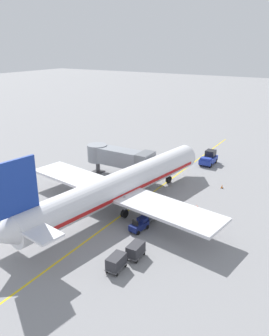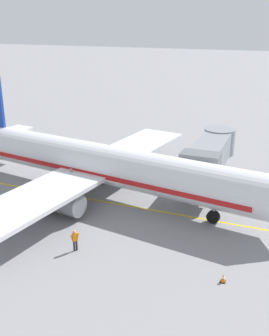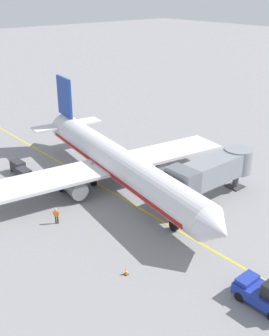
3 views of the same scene
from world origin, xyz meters
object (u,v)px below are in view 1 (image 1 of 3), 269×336
jet_bridge (119,157)px  safety_cone_nose_left (222,186)px  pushback_tractor (209,158)px  baggage_cart_second_in_train (116,262)px  baggage_cart_front (136,250)px  baggage_tug_lead (139,225)px  parked_airliner (120,186)px  ground_crew_wing_walker (197,211)px

jet_bridge → safety_cone_nose_left: 16.91m
pushback_tractor → baggage_cart_second_in_train: bearing=-84.7°
pushback_tractor → baggage_cart_second_in_train: (3.22, -34.76, -0.15)m
pushback_tractor → safety_cone_nose_left: pushback_tractor is taller
baggage_cart_front → safety_cone_nose_left: bearing=85.1°
pushback_tractor → baggage_tug_lead: (1.27, -27.06, -0.39)m
parked_airliner → baggage_cart_front: 11.87m
ground_crew_wing_walker → safety_cone_nose_left: size_ratio=2.86×
jet_bridge → baggage_cart_front: (14.12, -18.00, -2.50)m
jet_bridge → ground_crew_wing_walker: jet_bridge is taller
baggage_cart_front → safety_cone_nose_left: (1.91, 22.34, -0.66)m
baggage_cart_front → baggage_cart_second_in_train: 2.81m
baggage_tug_lead → ground_crew_wing_walker: ground_crew_wing_walker is taller
pushback_tractor → safety_cone_nose_left: 11.23m
pushback_tractor → ground_crew_wing_walker: bearing=-74.0°
jet_bridge → baggage_cart_second_in_train: size_ratio=4.10×
baggage_cart_second_in_train → jet_bridge: bearing=123.2°
pushback_tractor → baggage_cart_front: bearing=-83.3°
jet_bridge → ground_crew_wing_walker: 17.69m
pushback_tractor → safety_cone_nose_left: bearing=-59.6°
baggage_cart_front → safety_cone_nose_left: 22.43m
pushback_tractor → baggage_cart_second_in_train: pushback_tractor is taller
jet_bridge → safety_cone_nose_left: jet_bridge is taller
parked_airliner → pushback_tractor: size_ratio=8.40×
parked_airliner → jet_bridge: 11.27m
baggage_cart_second_in_train → baggage_tug_lead: bearing=104.2°
pushback_tractor → jet_bridge: bearing=-126.5°
baggage_cart_front → ground_crew_wing_walker: (2.13, 11.45, 0.00)m
jet_bridge → pushback_tractor: size_ratio=2.70×
jet_bridge → ground_crew_wing_walker: size_ratio=7.10×
ground_crew_wing_walker → baggage_tug_lead: bearing=-125.3°
baggage_tug_lead → ground_crew_wing_walker: bearing=54.7°
baggage_cart_front → baggage_cart_second_in_train: bearing=-101.0°
baggage_cart_front → ground_crew_wing_walker: 11.65m
parked_airliner → safety_cone_nose_left: parked_airliner is taller
baggage_cart_front → safety_cone_nose_left: size_ratio=4.96×
baggage_cart_front → baggage_cart_second_in_train: size_ratio=1.00×
parked_airliner → safety_cone_nose_left: bearing=54.7°
baggage_cart_second_in_train → ground_crew_wing_walker: size_ratio=1.73×
ground_crew_wing_walker → safety_cone_nose_left: ground_crew_wing_walker is taller
pushback_tractor → baggage_cart_second_in_train: size_ratio=1.52×
jet_bridge → baggage_tug_lead: (11.64, -13.06, -2.74)m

